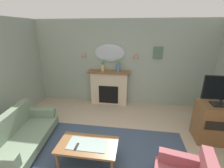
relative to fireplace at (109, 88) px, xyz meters
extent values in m
cube|color=#93A393|center=(0.38, 0.22, 0.80)|extent=(6.66, 0.10, 2.74)
cube|color=#38475B|center=(0.38, -2.58, -0.56)|extent=(3.20, 2.40, 0.01)
cube|color=beige|center=(0.00, 0.01, -0.02)|extent=(1.20, 0.28, 1.10)
cube|color=black|center=(0.00, -0.09, -0.19)|extent=(0.64, 0.12, 0.60)
cube|color=brown|center=(0.00, -0.01, 0.56)|extent=(1.36, 0.36, 0.06)
cylinder|color=tan|center=(-0.20, -0.03, 0.70)|extent=(0.10, 0.10, 0.22)
cone|color=#38753D|center=(-0.20, -0.03, 0.89)|extent=(0.10, 0.10, 0.16)
cylinder|color=#4C7093|center=(0.30, -0.03, 0.73)|extent=(0.14, 0.14, 0.27)
cone|color=#4C8447|center=(0.30, -0.03, 0.94)|extent=(0.10, 0.10, 0.16)
ellipsoid|color=#B2BCC6|center=(0.00, 0.14, 1.14)|extent=(0.96, 0.06, 0.56)
cone|color=#D17066|center=(-0.85, 0.09, 1.09)|extent=(0.14, 0.14, 0.14)
cone|color=#D17066|center=(0.85, 0.09, 1.09)|extent=(0.14, 0.14, 0.14)
cube|color=#4C6B56|center=(1.50, 0.15, 1.18)|extent=(0.28, 0.03, 0.36)
cube|color=brown|center=(0.02, -2.55, -0.15)|extent=(1.10, 0.60, 0.04)
cube|color=#8C9E99|center=(0.02, -2.55, -0.13)|extent=(0.72, 0.36, 0.01)
cylinder|color=brown|center=(-0.47, -2.79, -0.37)|extent=(0.06, 0.06, 0.40)
cylinder|color=brown|center=(0.51, -2.79, -0.37)|extent=(0.06, 0.06, 0.40)
cylinder|color=brown|center=(-0.47, -2.31, -0.37)|extent=(0.06, 0.06, 0.40)
cylinder|color=brown|center=(0.51, -2.31, -0.37)|extent=(0.06, 0.06, 0.40)
cube|color=black|center=(-0.15, -2.65, -0.12)|extent=(0.04, 0.16, 0.02)
cube|color=gray|center=(-1.45, -2.34, -0.38)|extent=(1.03, 1.79, 0.18)
cube|color=gray|center=(-1.80, -2.38, -0.05)|extent=(0.38, 1.71, 0.48)
cube|color=gray|center=(-1.54, -1.57, -0.17)|extent=(0.77, 0.25, 0.24)
cylinder|color=brown|center=(-1.20, -1.54, -0.52)|extent=(0.07, 0.07, 0.10)
cylinder|color=brown|center=(-1.88, -1.62, -0.52)|extent=(0.07, 0.07, 0.10)
cube|color=#934C51|center=(1.65, -2.60, -0.20)|extent=(0.73, 0.28, 0.22)
cylinder|color=brown|center=(1.31, -2.53, -0.52)|extent=(0.06, 0.06, 0.10)
cube|color=brown|center=(2.66, -1.48, -0.12)|extent=(0.80, 0.56, 0.90)
cube|color=black|center=(2.66, -1.76, -0.03)|extent=(0.68, 0.02, 0.20)
cube|color=black|center=(2.66, -1.50, 0.34)|extent=(0.36, 0.24, 0.03)
cylinder|color=black|center=(2.66, -1.50, 0.41)|extent=(0.04, 0.04, 0.10)
camera|label=1|loc=(0.79, -4.74, 1.86)|focal=24.63mm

